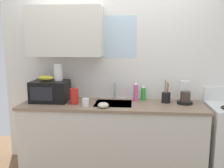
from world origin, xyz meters
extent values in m
cube|color=white|center=(0.00, 0.35, 1.25)|extent=(3.05, 0.10, 2.50)
cube|color=silver|center=(-0.61, 0.14, 1.79)|extent=(0.94, 0.32, 0.62)
cube|color=silver|center=(0.02, 0.31, 1.73)|extent=(0.56, 0.02, 0.55)
cube|color=silver|center=(0.00, 0.00, 0.43)|extent=(2.25, 0.60, 0.86)
cube|color=#8C725B|center=(0.00, 0.00, 0.88)|extent=(2.28, 0.63, 0.03)
cube|color=#9EA0A5|center=(0.02, 0.02, 0.83)|extent=(0.46, 0.38, 0.14)
cylinder|color=#B2B5BA|center=(0.02, 0.24, 1.01)|extent=(0.03, 0.03, 0.23)
cube|color=black|center=(-0.81, 0.05, 1.04)|extent=(0.46, 0.34, 0.27)
cube|color=black|center=(-0.86, -0.12, 1.04)|extent=(0.28, 0.01, 0.17)
ellipsoid|color=gold|center=(-0.86, 0.05, 1.20)|extent=(0.20, 0.11, 0.07)
cylinder|color=white|center=(-0.71, 0.10, 1.28)|extent=(0.11, 0.11, 0.22)
cylinder|color=black|center=(0.91, 0.08, 0.92)|extent=(0.19, 0.19, 0.03)
cylinder|color=#3F332D|center=(0.91, 0.07, 1.00)|extent=(0.12, 0.12, 0.13)
cube|color=silver|center=(0.91, 0.15, 1.05)|extent=(0.11, 0.09, 0.26)
cylinder|color=#E55999|center=(0.30, 0.17, 1.01)|extent=(0.06, 0.06, 0.22)
cone|color=white|center=(0.30, 0.17, 1.14)|extent=(0.05, 0.05, 0.04)
cylinder|color=green|center=(0.39, 0.21, 0.99)|extent=(0.06, 0.06, 0.17)
cone|color=white|center=(0.39, 0.21, 1.09)|extent=(0.05, 0.05, 0.04)
cylinder|color=red|center=(-0.47, -0.05, 1.00)|extent=(0.10, 0.10, 0.19)
cylinder|color=white|center=(-0.30, -0.14, 0.95)|extent=(0.08, 0.08, 0.09)
cylinder|color=black|center=(0.68, 0.12, 0.97)|extent=(0.11, 0.11, 0.13)
cylinder|color=olive|center=(0.66, 0.12, 1.07)|extent=(0.02, 0.02, 0.26)
cylinder|color=olive|center=(0.70, 0.13, 1.04)|extent=(0.03, 0.03, 0.21)
cylinder|color=olive|center=(0.68, 0.10, 1.05)|extent=(0.03, 0.03, 0.23)
ellipsoid|color=beige|center=(-0.08, -0.20, 0.93)|extent=(0.13, 0.13, 0.06)
camera|label=1|loc=(0.28, -2.96, 1.68)|focal=39.35mm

